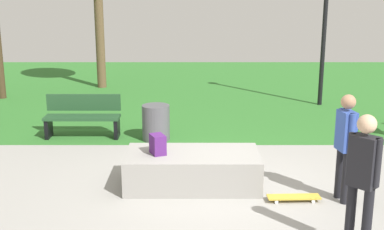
% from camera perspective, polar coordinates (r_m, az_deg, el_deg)
% --- Properties ---
extents(ground_plane, '(28.00, 28.00, 0.00)m').
position_cam_1_polar(ground_plane, '(8.17, 3.59, -8.46)').
color(ground_plane, gray).
extents(grass_lawn, '(26.60, 11.66, 0.01)m').
position_cam_1_polar(grass_lawn, '(16.01, 1.78, 2.97)').
color(grass_lawn, '#2D6B28').
rests_on(grass_lawn, ground_plane).
extents(concrete_ledge, '(2.16, 1.09, 0.56)m').
position_cam_1_polar(concrete_ledge, '(8.23, 0.01, -6.17)').
color(concrete_ledge, gray).
rests_on(concrete_ledge, ground_plane).
extents(backpack_on_ledge, '(0.30, 0.34, 0.32)m').
position_cam_1_polar(backpack_on_ledge, '(8.06, -3.96, -3.34)').
color(backpack_on_ledge, '#4C1E66').
rests_on(backpack_on_ledge, concrete_ledge).
extents(skater_performing_trick, '(0.37, 0.37, 1.73)m').
position_cam_1_polar(skater_performing_trick, '(6.35, 18.72, -6.21)').
color(skater_performing_trick, black).
rests_on(skater_performing_trick, ground_plane).
extents(skater_watching, '(0.25, 0.43, 1.65)m').
position_cam_1_polar(skater_watching, '(7.79, 16.94, -2.73)').
color(skater_watching, black).
rests_on(skater_watching, ground_plane).
extents(skateboard_by_ledge, '(0.81, 0.23, 0.08)m').
position_cam_1_polar(skateboard_by_ledge, '(7.88, 11.40, -9.11)').
color(skateboard_by_ledge, gold).
rests_on(skateboard_by_ledge, ground_plane).
extents(park_bench_far_left, '(1.60, 0.47, 0.91)m').
position_cam_1_polar(park_bench_far_left, '(11.06, -12.34, -0.02)').
color(park_bench_far_left, '#1E4223').
rests_on(park_bench_far_left, ground_plane).
extents(lamp_post, '(0.28, 0.28, 4.59)m').
position_cam_1_polar(lamp_post, '(13.97, 14.89, 12.24)').
color(lamp_post, black).
rests_on(lamp_post, ground_plane).
extents(trash_bin, '(0.58, 0.58, 0.75)m').
position_cam_1_polar(trash_bin, '(10.64, -4.17, -0.87)').
color(trash_bin, '#4C4C51').
rests_on(trash_bin, ground_plane).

